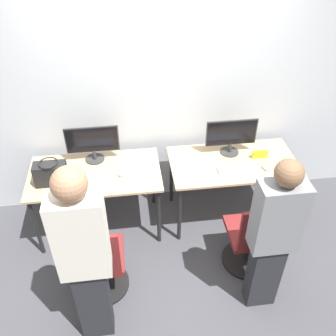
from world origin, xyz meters
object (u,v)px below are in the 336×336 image
at_px(monitor_right, 231,135).
at_px(office_chair_right, 252,240).
at_px(person_left, 85,256).
at_px(keyboard_left, 94,178).
at_px(handbag, 51,173).
at_px(mouse_left, 121,174).
at_px(office_chair_left, 99,265).
at_px(mouse_right, 265,167).
at_px(keyboard_right, 237,168).
at_px(person_right, 273,235).
at_px(monitor_left, 93,142).

bearing_deg(monitor_right, office_chair_right, -88.54).
distance_m(person_left, monitor_right, 1.96).
distance_m(keyboard_left, handbag, 0.40).
xyz_separation_m(mouse_left, person_left, (-0.28, -1.13, 0.19)).
height_order(mouse_left, office_chair_left, office_chair_left).
bearing_deg(office_chair_right, mouse_right, 65.52).
xyz_separation_m(office_chair_right, handbag, (-1.81, 0.62, 0.49)).
bearing_deg(keyboard_right, person_left, -142.93).
bearing_deg(office_chair_left, monitor_right, 35.65).
bearing_deg(person_left, mouse_left, 76.24).
bearing_deg(monitor_right, mouse_right, -48.08).
bearing_deg(keyboard_right, person_right, -89.55).
distance_m(monitor_left, keyboard_left, 0.37).
relative_size(mouse_right, office_chair_right, 0.10).
relative_size(keyboard_right, office_chair_right, 0.44).
height_order(person_left, keyboard_right, person_left).
height_order(office_chair_right, person_right, person_right).
bearing_deg(person_left, keyboard_left, 89.17).
height_order(mouse_right, handbag, handbag).
xyz_separation_m(mouse_right, person_right, (-0.28, -0.94, 0.09)).
distance_m(monitor_right, keyboard_right, 0.35).
height_order(keyboard_left, mouse_right, mouse_right).
distance_m(mouse_left, office_chair_right, 1.39).
xyz_separation_m(keyboard_right, mouse_right, (0.28, -0.03, 0.01)).
bearing_deg(monitor_left, monitor_right, -2.24).
xyz_separation_m(keyboard_left, person_right, (1.41, -1.01, 0.10)).
bearing_deg(keyboard_right, office_chair_left, -153.06).
distance_m(person_left, mouse_right, 2.00).
relative_size(person_left, monitor_right, 3.26).
height_order(monitor_left, person_left, person_left).
distance_m(mouse_right, person_right, 0.99).
bearing_deg(office_chair_left, monitor_left, 90.84).
relative_size(keyboard_right, person_right, 0.25).
relative_size(mouse_left, mouse_right, 1.00).
height_order(office_chair_left, handbag, handbag).
relative_size(monitor_left, person_right, 0.34).
xyz_separation_m(mouse_right, office_chair_right, (-0.26, -0.58, -0.39)).
distance_m(keyboard_left, office_chair_left, 0.84).
relative_size(mouse_left, office_chair_left, 0.10).
distance_m(office_chair_left, office_chair_right, 1.41).
distance_m(monitor_right, person_right, 1.26).
bearing_deg(mouse_right, office_chair_right, -114.48).
distance_m(monitor_left, monitor_right, 1.40).
relative_size(keyboard_left, office_chair_right, 0.44).
bearing_deg(keyboard_left, monitor_right, 10.25).
relative_size(office_chair_left, office_chair_right, 1.00).
xyz_separation_m(person_left, mouse_right, (1.70, 1.04, -0.19)).
distance_m(monitor_left, office_chair_right, 1.81).
relative_size(keyboard_left, monitor_right, 0.74).
distance_m(monitor_left, mouse_right, 1.74).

